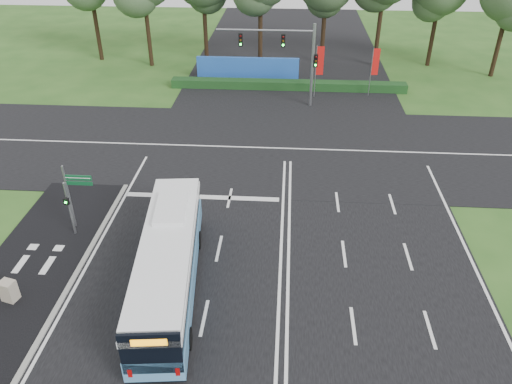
% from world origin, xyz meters
% --- Properties ---
extents(ground, '(120.00, 120.00, 0.00)m').
position_xyz_m(ground, '(0.00, 0.00, 0.00)').
color(ground, '#28521B').
rests_on(ground, ground).
extents(road_main, '(20.00, 120.00, 0.04)m').
position_xyz_m(road_main, '(0.00, 0.00, 0.02)').
color(road_main, black).
rests_on(road_main, ground).
extents(road_cross, '(120.00, 14.00, 0.05)m').
position_xyz_m(road_cross, '(0.00, 12.00, 0.03)').
color(road_cross, black).
rests_on(road_cross, ground).
extents(bike_path, '(5.00, 18.00, 0.06)m').
position_xyz_m(bike_path, '(-12.50, -3.00, 0.03)').
color(bike_path, black).
rests_on(bike_path, ground).
extents(kerb_strip, '(0.25, 18.00, 0.12)m').
position_xyz_m(kerb_strip, '(-10.10, -3.00, 0.06)').
color(kerb_strip, gray).
rests_on(kerb_strip, ground).
extents(city_bus, '(3.53, 11.40, 3.22)m').
position_xyz_m(city_bus, '(-5.15, -3.23, 1.62)').
color(city_bus, '#5795C9').
rests_on(city_bus, ground).
extents(pedestrian_signal, '(0.28, 0.41, 3.28)m').
position_xyz_m(pedestrian_signal, '(-11.42, 0.75, 1.79)').
color(pedestrian_signal, gray).
rests_on(pedestrian_signal, ground).
extents(street_sign, '(1.53, 0.12, 3.91)m').
position_xyz_m(street_sign, '(-11.32, 1.48, 2.47)').
color(street_sign, gray).
rests_on(street_sign, ground).
extents(utility_cabinet, '(0.78, 0.70, 1.10)m').
position_xyz_m(utility_cabinet, '(-12.45, -4.46, 0.55)').
color(utility_cabinet, '#A69985').
rests_on(utility_cabinet, ground).
extents(banner_flag_mid, '(0.69, 0.07, 4.70)m').
position_xyz_m(banner_flag_mid, '(2.65, 22.62, 3.06)').
color(banner_flag_mid, gray).
rests_on(banner_flag_mid, ground).
extents(banner_flag_right, '(0.65, 0.12, 4.41)m').
position_xyz_m(banner_flag_right, '(7.59, 23.30, 2.88)').
color(banner_flag_right, gray).
rests_on(banner_flag_right, ground).
extents(traffic_light_gantry, '(8.41, 0.28, 7.00)m').
position_xyz_m(traffic_light_gantry, '(0.21, 20.50, 4.66)').
color(traffic_light_gantry, gray).
rests_on(traffic_light_gantry, ground).
extents(hedge, '(22.00, 1.20, 0.80)m').
position_xyz_m(hedge, '(0.00, 24.50, 0.40)').
color(hedge, '#143817').
rests_on(hedge, ground).
extents(blue_hoarding, '(10.00, 0.30, 2.20)m').
position_xyz_m(blue_hoarding, '(-4.00, 27.00, 1.10)').
color(blue_hoarding, blue).
rests_on(blue_hoarding, ground).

